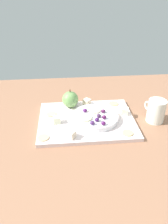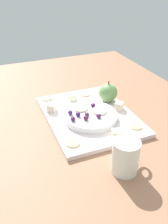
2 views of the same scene
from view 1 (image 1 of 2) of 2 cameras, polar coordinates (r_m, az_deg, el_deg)
The scene contains 23 objects.
table at distance 91.21cm, azimuth 2.72°, elevation -3.48°, with size 139.92×91.26×4.81cm, color #936449.
platter at distance 88.64cm, azimuth 0.66°, elevation -2.14°, with size 37.71×29.01×1.46cm, color silver.
serving_dish at distance 87.38cm, azimuth 3.09°, elevation -1.34°, with size 17.96×17.96×2.10cm, color white.
apple_whole at distance 95.08cm, azimuth -3.56°, elevation 3.27°, with size 6.98×6.98×6.98cm, color #6F9F55.
apple_stem at distance 93.21cm, azimuth -3.64°, elevation 5.49°, with size 0.50×0.50×1.20cm, color brown.
cheese_cube_0 at distance 92.08cm, azimuth 10.51°, elevation 0.21°, with size 2.71×2.71×2.71cm, color #F0E9BE.
cheese_cube_1 at distance 85.80cm, azimuth -7.03°, elevation -2.00°, with size 2.71×2.71×2.71cm, color #EDF3CA.
cheese_cube_2 at distance 97.26cm, azimuth 0.74°, elevation 2.59°, with size 2.71×2.71×2.71cm, color #F9E5BE.
cheese_cube_3 at distance 77.72cm, azimuth -3.33°, elevation -5.79°, with size 2.71×2.71×2.71cm, color #F9E6C9.
cracker_0 at distance 99.25cm, azimuth 7.64°, elevation 2.16°, with size 4.01×4.01×0.40cm, color #E1BD7E.
cracker_1 at distance 81.74cm, azimuth 11.20°, elevation -5.32°, with size 4.01×4.01×0.40cm, color #D8B57C.
cracker_2 at distance 91.73cm, azimuth -8.43°, elevation -0.56°, with size 4.01×4.01×0.40cm, color #E2B688.
cracker_3 at distance 79.28cm, azimuth -10.46°, elevation -6.54°, with size 4.01×4.01×0.40cm, color #DEB985.
grape_0 at distance 80.91cm, azimuth 5.03°, elevation -2.89°, with size 1.72×1.54×1.48cm, color #541B58.
grape_1 at distance 88.17cm, azimuth 0.25°, elevation 0.40°, with size 1.72×1.54×1.47cm, color #541B60.
grape_2 at distance 84.33cm, azimuth 5.23°, elevation -1.32°, with size 1.72×1.54×1.49cm, color #53194B.
grape_3 at distance 80.74cm, azimuth 2.17°, elevation -2.82°, with size 1.72×1.54×1.57cm, color #4A285F.
grape_4 at distance 82.62cm, azimuth 3.22°, elevation -1.99°, with size 1.72×1.54×1.51cm, color #451A5B.
grape_5 at distance 85.04cm, azimuth 3.82°, elevation -0.99°, with size 1.72×1.54×1.39cm, color #46274C.
grape_6 at distance 87.73cm, azimuth 5.05°, elevation 0.09°, with size 1.72×1.54×1.45cm, color #561D4A.
apple_slice_0 at distance 89.32cm, azimuth 2.70°, elevation 0.49°, with size 5.11×5.11×0.60cm, color beige.
apple_slice_1 at distance 84.40cm, azimuth 0.29°, elevation -1.50°, with size 5.11×5.11×0.60cm, color beige.
cup at distance 91.83cm, azimuth 18.06°, elevation 0.30°, with size 6.96×9.79×9.26cm.
Camera 1 is at (11.24, 73.91, 54.66)cm, focal length 35.44 mm.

